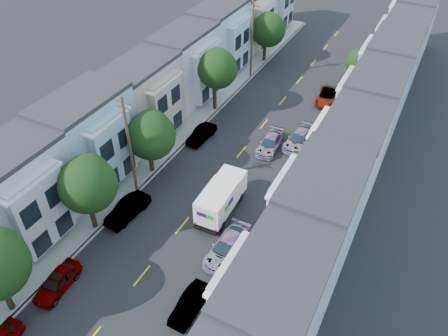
% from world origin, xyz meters
% --- Properties ---
extents(ground, '(160.00, 160.00, 0.00)m').
position_xyz_m(ground, '(0.00, 0.00, 0.00)').
color(ground, black).
rests_on(ground, ground).
extents(road_slab, '(12.00, 70.00, 0.02)m').
position_xyz_m(road_slab, '(0.00, 15.00, 0.01)').
color(road_slab, black).
rests_on(road_slab, ground).
extents(curb_left, '(0.30, 70.00, 0.15)m').
position_xyz_m(curb_left, '(-6.05, 15.00, 0.07)').
color(curb_left, gray).
rests_on(curb_left, ground).
extents(curb_right, '(0.30, 70.00, 0.15)m').
position_xyz_m(curb_right, '(6.05, 15.00, 0.07)').
color(curb_right, gray).
rests_on(curb_right, ground).
extents(sidewalk_left, '(2.60, 70.00, 0.15)m').
position_xyz_m(sidewalk_left, '(-7.35, 15.00, 0.07)').
color(sidewalk_left, gray).
rests_on(sidewalk_left, ground).
extents(sidewalk_right, '(2.60, 70.00, 0.15)m').
position_xyz_m(sidewalk_right, '(7.35, 15.00, 0.07)').
color(sidewalk_right, gray).
rests_on(sidewalk_right, ground).
extents(centerline, '(0.12, 70.00, 0.01)m').
position_xyz_m(centerline, '(0.00, 15.00, 0.00)').
color(centerline, gold).
rests_on(centerline, ground).
extents(townhouse_row_left, '(5.00, 70.00, 8.50)m').
position_xyz_m(townhouse_row_left, '(-11.15, 15.00, 0.00)').
color(townhouse_row_left, beige).
rests_on(townhouse_row_left, ground).
extents(townhouse_row_right, '(5.00, 70.00, 8.50)m').
position_xyz_m(townhouse_row_right, '(11.15, 15.00, 0.00)').
color(townhouse_row_right, beige).
rests_on(townhouse_row_right, ground).
extents(tree_b, '(4.70, 4.70, 7.40)m').
position_xyz_m(tree_b, '(-6.30, -3.62, 5.03)').
color(tree_b, black).
rests_on(tree_b, ground).
extents(tree_c, '(4.70, 4.70, 6.81)m').
position_xyz_m(tree_c, '(-6.30, 5.01, 4.45)').
color(tree_c, black).
rests_on(tree_c, ground).
extents(tree_d, '(4.59, 4.59, 7.73)m').
position_xyz_m(tree_d, '(-6.30, 18.30, 5.40)').
color(tree_d, black).
rests_on(tree_d, ground).
extents(tree_e, '(4.70, 4.70, 7.02)m').
position_xyz_m(tree_e, '(-6.30, 33.37, 4.65)').
color(tree_e, black).
rests_on(tree_e, ground).
extents(tree_far_r, '(3.10, 3.10, 5.21)m').
position_xyz_m(tree_far_r, '(6.90, 31.22, 3.62)').
color(tree_far_r, black).
rests_on(tree_far_r, ground).
extents(utility_pole_near, '(1.60, 0.26, 10.00)m').
position_xyz_m(utility_pole_near, '(-6.30, 2.00, 5.15)').
color(utility_pole_near, '#42301E').
rests_on(utility_pole_near, ground).
extents(utility_pole_far, '(1.60, 0.26, 10.00)m').
position_xyz_m(utility_pole_far, '(-6.30, 28.00, 5.15)').
color(utility_pole_far, '#42301E').
rests_on(utility_pole_far, ground).
extents(fedex_truck, '(2.38, 6.17, 2.96)m').
position_xyz_m(fedex_truck, '(2.16, 3.20, 1.65)').
color(fedex_truck, white).
rests_on(fedex_truck, ground).
extents(lead_sedan, '(2.21, 4.76, 1.40)m').
position_xyz_m(lead_sedan, '(2.42, 13.90, 0.70)').
color(lead_sedan, black).
rests_on(lead_sedan, ground).
extents(parked_left_b, '(2.09, 4.58, 1.44)m').
position_xyz_m(parked_left_b, '(-4.90, -9.79, 0.72)').
color(parked_left_b, black).
rests_on(parked_left_b, ground).
extents(parked_left_c, '(2.01, 4.68, 1.52)m').
position_xyz_m(parked_left_c, '(-4.90, -1.16, 0.76)').
color(parked_left_c, gray).
rests_on(parked_left_c, ground).
extents(parked_left_d, '(1.72, 4.24, 1.38)m').
position_xyz_m(parked_left_d, '(-4.90, 12.05, 0.69)').
color(parked_left_d, black).
rests_on(parked_left_d, ground).
extents(parked_right_a, '(1.47, 4.01, 1.33)m').
position_xyz_m(parked_right_a, '(4.90, -6.83, 0.67)').
color(parked_right_a, '#3A3C3D').
rests_on(parked_right_a, ground).
extents(parked_right_b, '(2.34, 5.19, 1.53)m').
position_xyz_m(parked_right_b, '(4.90, -0.97, 0.77)').
color(parked_right_b, '#BDBCC0').
rests_on(parked_right_b, ground).
extents(parked_right_c, '(2.49, 5.10, 1.48)m').
position_xyz_m(parked_right_c, '(4.90, 16.06, 0.74)').
color(parked_right_c, black).
rests_on(parked_right_c, ground).
extents(parked_right_d, '(2.81, 5.26, 1.41)m').
position_xyz_m(parked_right_d, '(4.90, 26.24, 0.70)').
color(parked_right_d, black).
rests_on(parked_right_d, ground).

